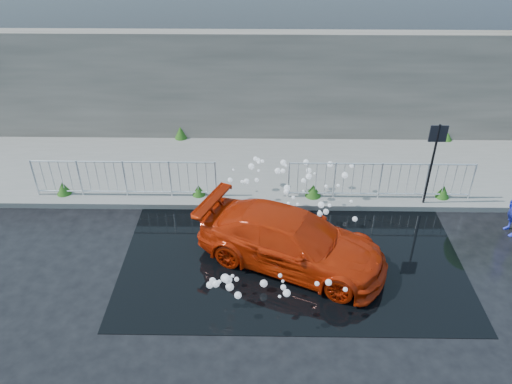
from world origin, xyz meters
TOP-DOWN VIEW (x-y plane):
  - ground at (0.00, 0.00)m, footprint 90.00×90.00m
  - pavement at (0.00, 5.00)m, footprint 30.00×4.00m
  - curb at (0.00, 3.00)m, footprint 30.00×0.25m
  - retaining_wall at (0.00, 7.20)m, footprint 30.00×0.60m
  - puddle at (0.50, 1.00)m, footprint 8.00×5.00m
  - sign_post at (4.20, 3.10)m, footprint 0.45×0.06m
  - railing_left at (-4.00, 3.35)m, footprint 5.05×0.05m
  - railing_right at (3.00, 3.35)m, footprint 5.05×0.05m
  - weeds at (-0.42, 4.52)m, footprint 12.17×3.93m
  - water_spray at (0.31, 1.74)m, footprint 3.66×5.57m
  - red_car at (0.47, 0.76)m, footprint 4.79×3.44m

SIDE VIEW (x-z plane):
  - ground at x=0.00m, z-range 0.00..0.00m
  - puddle at x=0.50m, z-range 0.00..0.01m
  - pavement at x=0.00m, z-range 0.00..0.15m
  - curb at x=0.00m, z-range 0.00..0.16m
  - weeds at x=-0.42m, z-range 0.12..0.54m
  - red_car at x=0.47m, z-range 0.00..1.29m
  - water_spray at x=0.31m, z-range 0.16..1.26m
  - railing_left at x=-4.00m, z-range 0.19..1.29m
  - railing_right at x=3.00m, z-range 0.19..1.29m
  - sign_post at x=4.20m, z-range 0.47..2.97m
  - retaining_wall at x=0.00m, z-range 0.15..3.65m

